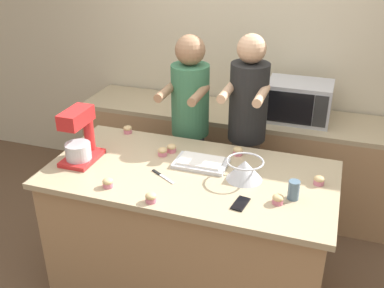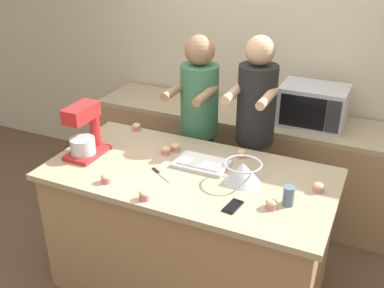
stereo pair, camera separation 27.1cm
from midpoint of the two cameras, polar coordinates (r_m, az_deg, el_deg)
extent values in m
plane|color=brown|center=(3.48, -2.59, -17.28)|extent=(16.00, 16.00, 0.00)
cube|color=beige|center=(4.17, 5.04, 11.67)|extent=(10.00, 0.06, 2.70)
cube|color=#A87F56|center=(3.19, -2.76, -11.35)|extent=(1.80, 0.88, 0.91)
cube|color=tan|center=(2.92, -2.96, -3.97)|extent=(1.87, 0.94, 0.04)
cube|color=#A87F56|center=(4.19, 3.38, -1.80)|extent=(2.80, 0.60, 0.85)
cube|color=tan|center=(4.00, 3.54, 3.85)|extent=(2.80, 0.60, 0.04)
cylinder|color=#33384C|center=(3.78, -2.27, -4.77)|extent=(0.23, 0.23, 0.90)
cylinder|color=#38704C|center=(3.46, -2.48, 5.55)|extent=(0.29, 0.29, 0.55)
sphere|color=#936B4C|center=(3.34, -2.61, 11.81)|extent=(0.23, 0.23, 0.23)
cylinder|color=#936B4C|center=(3.32, -5.59, 6.68)|extent=(0.06, 0.34, 0.06)
cylinder|color=#936B4C|center=(3.23, -1.52, 6.24)|extent=(0.06, 0.34, 0.06)
cylinder|color=brown|center=(3.66, 4.42, -5.79)|extent=(0.22, 0.22, 0.92)
cylinder|color=black|center=(3.32, 4.87, 5.26)|extent=(0.28, 0.28, 0.59)
sphere|color=tan|center=(3.20, 5.14, 11.93)|extent=(0.21, 0.21, 0.21)
cylinder|color=tan|center=(3.15, 2.04, 6.65)|extent=(0.06, 0.34, 0.06)
cylinder|color=tan|center=(3.10, 6.35, 6.13)|extent=(0.06, 0.34, 0.06)
cube|color=red|center=(3.17, -16.16, -1.77)|extent=(0.20, 0.30, 0.03)
cylinder|color=red|center=(3.19, -15.33, 1.29)|extent=(0.07, 0.07, 0.24)
cube|color=red|center=(3.03, -17.03, 3.20)|extent=(0.13, 0.26, 0.10)
cylinder|color=#BCBCC1|center=(3.11, -16.69, -0.94)|extent=(0.17, 0.17, 0.11)
cone|color=#BCBCC1|center=(2.80, 3.96, -3.37)|extent=(0.23, 0.23, 0.13)
torus|color=#BCBCC1|center=(2.77, 4.00, -2.27)|extent=(0.24, 0.24, 0.01)
cube|color=silver|center=(2.98, -1.45, -2.53)|extent=(0.35, 0.22, 0.02)
cube|color=white|center=(2.97, -1.46, -2.20)|extent=(0.29, 0.18, 0.02)
cube|color=#B7B7BC|center=(3.84, 11.45, 5.33)|extent=(0.53, 0.36, 0.33)
cube|color=black|center=(3.67, 10.30, 4.46)|extent=(0.36, 0.01, 0.26)
cube|color=#2D2D2D|center=(3.65, 13.97, 3.96)|extent=(0.11, 0.01, 0.26)
cube|color=black|center=(2.59, 3.21, -7.65)|extent=(0.09, 0.15, 0.01)
cube|color=black|center=(2.59, 3.21, -7.55)|extent=(0.08, 0.14, 0.00)
cylinder|color=slate|center=(2.65, 9.95, -5.86)|extent=(0.07, 0.07, 0.12)
cube|color=#BCBCC1|center=(2.84, -5.96, -4.53)|extent=(0.13, 0.09, 0.01)
cube|color=black|center=(2.92, -7.18, -3.67)|extent=(0.08, 0.06, 0.01)
cylinder|color=#D17084|center=(3.49, -10.37, 1.57)|extent=(0.06, 0.06, 0.03)
ellipsoid|color=tan|center=(3.48, -10.40, 1.94)|extent=(0.07, 0.07, 0.04)
cylinder|color=#D17084|center=(2.82, -13.34, -5.14)|extent=(0.06, 0.06, 0.03)
ellipsoid|color=tan|center=(2.80, -13.40, -4.71)|extent=(0.07, 0.07, 0.04)
cylinder|color=#D17084|center=(2.84, 13.20, -4.81)|extent=(0.06, 0.06, 0.03)
ellipsoid|color=tan|center=(2.83, 13.25, -4.39)|extent=(0.07, 0.07, 0.04)
cylinder|color=#D17084|center=(3.11, 3.38, -1.19)|extent=(0.06, 0.06, 0.03)
ellipsoid|color=tan|center=(3.10, 3.39, -0.78)|extent=(0.07, 0.07, 0.04)
cylinder|color=#D17084|center=(3.16, -5.07, -0.81)|extent=(0.06, 0.06, 0.03)
ellipsoid|color=tan|center=(3.15, -5.08, -0.41)|extent=(0.07, 0.07, 0.04)
cylinder|color=#D17084|center=(2.63, -8.20, -7.10)|extent=(0.06, 0.06, 0.03)
ellipsoid|color=tan|center=(2.62, -8.24, -6.65)|extent=(0.07, 0.07, 0.04)
cylinder|color=#D17084|center=(3.12, -6.24, -1.26)|extent=(0.06, 0.06, 0.03)
ellipsoid|color=tan|center=(3.11, -6.26, -0.86)|extent=(0.07, 0.07, 0.04)
cylinder|color=#D17084|center=(2.61, 7.92, -7.30)|extent=(0.06, 0.06, 0.03)
ellipsoid|color=tan|center=(2.60, 7.95, -6.85)|extent=(0.07, 0.07, 0.04)
camera|label=1|loc=(0.14, -92.71, -1.34)|focal=42.00mm
camera|label=2|loc=(0.14, 87.29, 1.34)|focal=42.00mm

